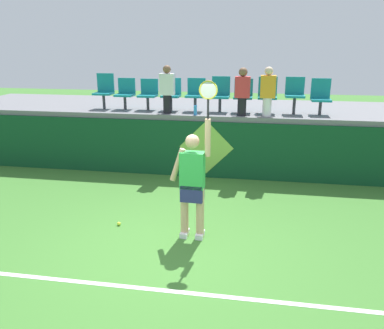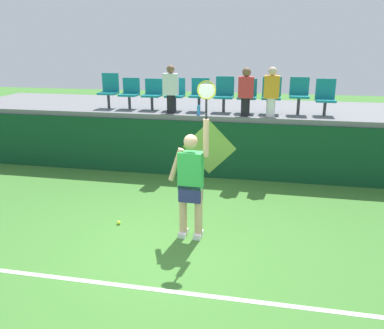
{
  "view_description": "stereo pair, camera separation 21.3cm",
  "coord_description": "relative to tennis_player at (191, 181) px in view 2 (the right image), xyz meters",
  "views": [
    {
      "loc": [
        1.28,
        -5.41,
        3.09
      ],
      "look_at": [
        0.14,
        1.26,
        1.0
      ],
      "focal_mm": 37.35,
      "sensor_mm": 36.0,
      "label": 1
    },
    {
      "loc": [
        1.49,
        -5.37,
        3.09
      ],
      "look_at": [
        0.14,
        1.26,
        1.0
      ],
      "focal_mm": 37.35,
      "sensor_mm": 36.0,
      "label": 2
    }
  ],
  "objects": [
    {
      "name": "ground_plane",
      "position": [
        -0.28,
        -0.48,
        -0.97
      ],
      "size": [
        40.0,
        40.0,
        0.0
      ],
      "primitive_type": "plane",
      "color": "#3D752D"
    },
    {
      "name": "court_back_wall",
      "position": [
        -0.28,
        3.12,
        -0.3
      ],
      "size": [
        13.62,
        0.2,
        1.33
      ],
      "primitive_type": "cube",
      "color": "#0F4223",
      "rests_on": "ground_plane"
    },
    {
      "name": "spectator_platform",
      "position": [
        -0.28,
        4.58,
        0.42
      ],
      "size": [
        13.62,
        3.03,
        0.12
      ],
      "primitive_type": "cube",
      "color": "slate",
      "rests_on": "court_back_wall"
    },
    {
      "name": "court_baseline_stripe",
      "position": [
        -0.28,
        -1.56,
        -0.97
      ],
      "size": [
        12.26,
        0.08,
        0.01
      ],
      "primitive_type": "cube",
      "color": "white",
      "rests_on": "ground_plane"
    },
    {
      "name": "tennis_player",
      "position": [
        0.0,
        0.0,
        0.0
      ],
      "size": [
        0.75,
        0.27,
        2.55
      ],
      "color": "white",
      "rests_on": "ground_plane"
    },
    {
      "name": "tennis_ball",
      "position": [
        -1.34,
        0.18,
        -0.94
      ],
      "size": [
        0.07,
        0.07,
        0.07
      ],
      "primitive_type": "sphere",
      "color": "#D1E533",
      "rests_on": "ground_plane"
    },
    {
      "name": "water_bottle",
      "position": [
        -0.47,
        3.17,
        0.6
      ],
      "size": [
        0.08,
        0.08,
        0.23
      ],
      "primitive_type": "cylinder",
      "color": "#338CE5",
      "rests_on": "spectator_platform"
    },
    {
      "name": "stadium_chair_0",
      "position": [
        -2.9,
        3.77,
        0.96
      ],
      "size": [
        0.44,
        0.42,
        0.87
      ],
      "color": "#38383D",
      "rests_on": "spectator_platform"
    },
    {
      "name": "stadium_chair_1",
      "position": [
        -2.35,
        3.76,
        0.9
      ],
      "size": [
        0.44,
        0.42,
        0.76
      ],
      "color": "#38383D",
      "rests_on": "spectator_platform"
    },
    {
      "name": "stadium_chair_2",
      "position": [
        -1.75,
        3.76,
        0.9
      ],
      "size": [
        0.44,
        0.42,
        0.75
      ],
      "color": "#38383D",
      "rests_on": "spectator_platform"
    },
    {
      "name": "stadium_chair_3",
      "position": [
        -1.17,
        3.77,
        0.91
      ],
      "size": [
        0.44,
        0.42,
        0.78
      ],
      "color": "#38383D",
      "rests_on": "spectator_platform"
    },
    {
      "name": "stadium_chair_4",
      "position": [
        -0.56,
        3.76,
        0.92
      ],
      "size": [
        0.44,
        0.42,
        0.79
      ],
      "color": "#38383D",
      "rests_on": "spectator_platform"
    },
    {
      "name": "stadium_chair_5",
      "position": [
        0.04,
        3.77,
        0.94
      ],
      "size": [
        0.44,
        0.42,
        0.83
      ],
      "color": "#38383D",
      "rests_on": "spectator_platform"
    },
    {
      "name": "stadium_chair_6",
      "position": [
        0.59,
        3.77,
        0.92
      ],
      "size": [
        0.44,
        0.42,
        0.79
      ],
      "color": "#38383D",
      "rests_on": "spectator_platform"
    },
    {
      "name": "stadium_chair_7",
      "position": [
        1.15,
        3.77,
        0.94
      ],
      "size": [
        0.44,
        0.42,
        0.84
      ],
      "color": "#38383D",
      "rests_on": "spectator_platform"
    },
    {
      "name": "stadium_chair_8",
      "position": [
        1.78,
        3.76,
        0.97
      ],
      "size": [
        0.44,
        0.42,
        0.85
      ],
      "color": "#38383D",
      "rests_on": "spectator_platform"
    },
    {
      "name": "stadium_chair_9",
      "position": [
        2.37,
        3.77,
        0.92
      ],
      "size": [
        0.44,
        0.42,
        0.82
      ],
      "color": "#38383D",
      "rests_on": "spectator_platform"
    },
    {
      "name": "spectator_0",
      "position": [
        1.15,
        3.35,
        1.06
      ],
      "size": [
        0.34,
        0.2,
        1.1
      ],
      "color": "white",
      "rests_on": "spectator_platform"
    },
    {
      "name": "spectator_1",
      "position": [
        0.59,
        3.3,
        1.05
      ],
      "size": [
        0.34,
        0.2,
        1.08
      ],
      "color": "black",
      "rests_on": "spectator_platform"
    },
    {
      "name": "spectator_2",
      "position": [
        -1.17,
        3.32,
        1.06
      ],
      "size": [
        0.34,
        0.2,
        1.12
      ],
      "color": "black",
      "rests_on": "spectator_platform"
    },
    {
      "name": "wall_signage_mount",
      "position": [
        -0.19,
        3.01,
        -0.97
      ],
      "size": [
        1.27,
        0.01,
        1.37
      ],
      "color": "#0F4223",
      "rests_on": "ground_plane"
    }
  ]
}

